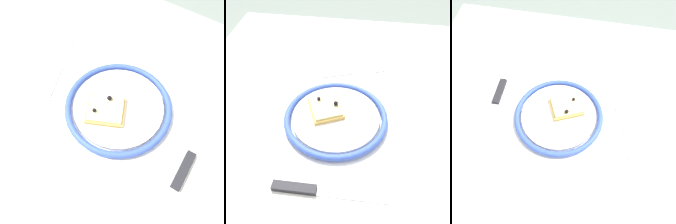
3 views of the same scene
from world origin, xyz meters
TOP-DOWN VIEW (x-y plane):
  - ground_plane at (0.00, 0.00)m, footprint 6.00×6.00m
  - dining_table at (0.00, 0.00)m, footprint 0.98×0.84m
  - plate at (0.03, 0.01)m, footprint 0.25×0.25m
  - pizza_slice_near at (0.01, -0.01)m, footprint 0.11×0.11m
  - knife at (0.22, -0.01)m, footprint 0.02×0.24m
  - fork at (-0.16, 0.03)m, footprint 0.08×0.20m

SIDE VIEW (x-z plane):
  - ground_plane at x=0.00m, z-range 0.00..0.00m
  - dining_table at x=0.00m, z-range 0.27..1.04m
  - fork at x=-0.16m, z-range 0.76..0.77m
  - knife at x=0.22m, z-range 0.76..0.77m
  - plate at x=0.03m, z-range 0.76..0.78m
  - pizza_slice_near at x=0.01m, z-range 0.77..0.80m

